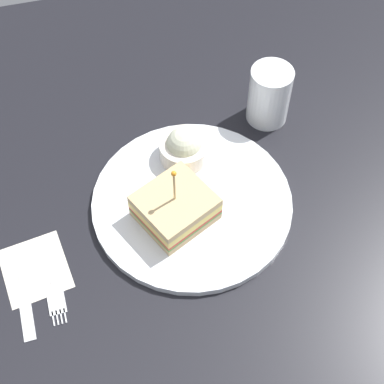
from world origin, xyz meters
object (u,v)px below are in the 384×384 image
(drink_glass, at_px, (269,97))
(fork, at_px, (54,290))
(plate, at_px, (192,202))
(knife, at_px, (24,297))
(coleslaw_bowl, at_px, (184,147))
(napkin, at_px, (35,269))
(sandwich_half_center, at_px, (175,207))

(drink_glass, relative_size, fork, 0.74)
(plate, height_order, knife, plate)
(coleslaw_bowl, bearing_deg, fork, 37.02)
(napkin, bearing_deg, knife, 64.46)
(fork, bearing_deg, plate, -158.05)
(napkin, xyz_separation_m, fork, (-0.02, 0.04, 0.00))
(sandwich_half_center, relative_size, fork, 0.95)
(sandwich_half_center, bearing_deg, plate, -145.24)
(coleslaw_bowl, relative_size, napkin, 0.79)
(drink_glass, xyz_separation_m, fork, (0.36, 0.22, -0.04))
(sandwich_half_center, relative_size, coleslaw_bowl, 1.67)
(sandwich_half_center, distance_m, knife, 0.23)
(sandwich_half_center, xyz_separation_m, drink_glass, (-0.19, -0.15, 0.01))
(fork, bearing_deg, napkin, -61.07)
(coleslaw_bowl, relative_size, knife, 0.53)
(knife, bearing_deg, plate, -161.17)
(coleslaw_bowl, bearing_deg, drink_glass, -160.23)
(napkin, xyz_separation_m, knife, (0.02, 0.04, 0.00))
(sandwich_half_center, relative_size, knife, 0.88)
(plate, xyz_separation_m, coleslaw_bowl, (-0.01, -0.08, 0.03))
(plate, bearing_deg, coleslaw_bowl, -96.48)
(knife, bearing_deg, coleslaw_bowl, -147.37)
(plate, relative_size, sandwich_half_center, 2.32)
(drink_glass, bearing_deg, napkin, 24.86)
(plate, xyz_separation_m, drink_glass, (-0.16, -0.13, 0.04))
(sandwich_half_center, relative_size, napkin, 1.32)
(sandwich_half_center, xyz_separation_m, napkin, (0.20, 0.03, -0.03))
(napkin, distance_m, knife, 0.04)
(coleslaw_bowl, bearing_deg, sandwich_half_center, 69.18)
(fork, bearing_deg, knife, 0.73)
(fork, height_order, knife, same)
(sandwich_half_center, height_order, fork, sandwich_half_center)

